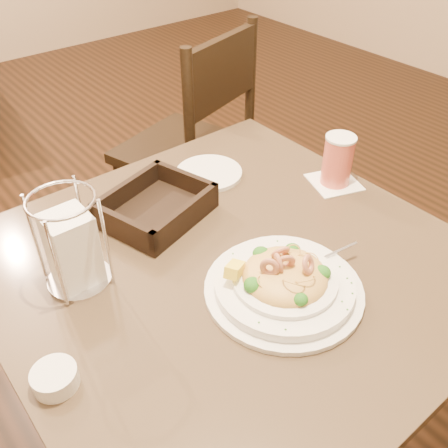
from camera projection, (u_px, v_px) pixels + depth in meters
ground at (228, 444)px, 1.46m from camera, size 7.00×7.00×0.00m
main_table at (229, 334)px, 1.15m from camera, size 0.90×0.90×0.73m
dining_chair_near at (193, 144)px, 1.86m from camera, size 0.52×0.52×0.93m
pasta_bowl at (284, 281)px, 0.92m from camera, size 0.33×0.30×0.10m
drink_glass at (338, 161)px, 1.19m from camera, size 0.14×0.14×0.13m
bread_basket at (157, 208)px, 1.11m from camera, size 0.26×0.24×0.06m
napkin_caddy at (72, 247)px, 0.91m from camera, size 0.12×0.12×0.19m
side_plate at (209, 173)px, 1.25m from camera, size 0.22×0.22×0.01m
butter_ramekin at (55, 378)px, 0.77m from camera, size 0.08×0.08×0.03m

